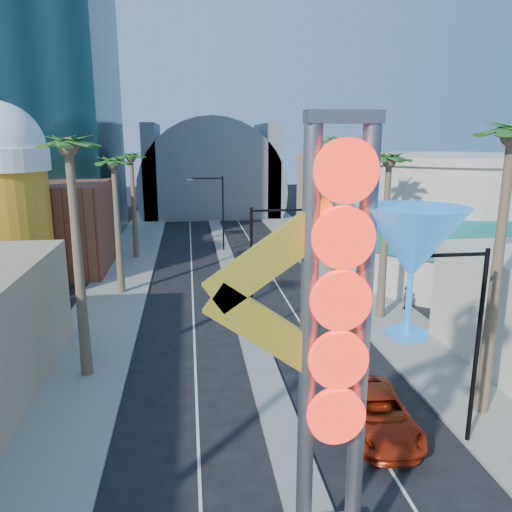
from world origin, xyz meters
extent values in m
cube|color=gray|center=(-9.50, 35.00, 0.07)|extent=(5.00, 100.00, 0.15)
cube|color=gray|center=(9.50, 35.00, 0.07)|extent=(5.00, 100.00, 0.15)
cube|color=gray|center=(0.00, 38.00, 0.07)|extent=(1.60, 84.00, 0.15)
cube|color=black|center=(-22.00, 52.00, 25.00)|extent=(20.00, 20.00, 50.00)
cube|color=brown|center=(-16.00, 38.00, 4.00)|extent=(10.00, 10.00, 8.00)
cube|color=tan|center=(16.00, 48.00, 5.00)|extent=(10.00, 20.00, 10.00)
cylinder|color=orange|center=(-17.00, 30.00, 5.00)|extent=(6.40, 6.40, 10.00)
cylinder|color=beige|center=(18.00, 30.00, 5.00)|extent=(16.00, 16.00, 10.00)
cylinder|color=teal|center=(18.00, 30.00, 5.00)|extent=(16.60, 16.60, 3.00)
cylinder|color=beige|center=(18.00, 30.00, 10.30)|extent=(16.60, 16.60, 0.60)
cylinder|color=slate|center=(0.00, 72.00, 4.00)|extent=(22.00, 16.00, 22.00)
cube|color=slate|center=(-9.00, 72.00, 7.00)|extent=(2.00, 16.00, 14.00)
cube|color=slate|center=(9.00, 72.00, 7.00)|extent=(2.00, 16.00, 14.00)
cylinder|color=slate|center=(-0.70, 3.00, 6.50)|extent=(0.44, 0.44, 12.00)
cylinder|color=slate|center=(0.70, 3.00, 6.50)|extent=(0.44, 0.44, 12.00)
cube|color=slate|center=(0.00, 3.00, 12.40)|extent=(1.80, 0.50, 0.30)
cylinder|color=red|center=(0.00, 2.65, 11.20)|extent=(1.50, 0.25, 1.50)
cylinder|color=red|center=(0.00, 2.65, 9.65)|extent=(1.50, 0.25, 1.50)
cylinder|color=red|center=(0.00, 2.65, 8.10)|extent=(1.50, 0.25, 1.50)
cylinder|color=red|center=(0.00, 2.65, 6.55)|extent=(1.50, 0.25, 1.50)
cylinder|color=red|center=(0.00, 2.65, 5.00)|extent=(1.50, 0.25, 1.50)
cube|color=yellow|center=(-1.60, 3.00, 9.20)|extent=(3.47, 0.25, 2.80)
cube|color=yellow|center=(-1.60, 3.00, 7.20)|extent=(3.47, 0.25, 2.80)
cone|color=blue|center=(1.90, 3.00, 9.40)|extent=(2.60, 2.60, 1.80)
cylinder|color=blue|center=(1.90, 3.00, 7.80)|extent=(0.16, 0.16, 1.60)
cylinder|color=blue|center=(1.90, 3.00, 7.00)|extent=(1.10, 1.10, 0.12)
cylinder|color=black|center=(0.00, 20.00, 4.00)|extent=(0.18, 0.18, 8.00)
cube|color=black|center=(1.80, 20.00, 7.80)|extent=(3.60, 0.12, 0.12)
cube|color=slate|center=(3.40, 20.00, 7.70)|extent=(0.60, 0.25, 0.18)
cylinder|color=black|center=(0.00, 44.00, 4.00)|extent=(0.18, 0.18, 8.00)
cube|color=black|center=(-1.80, 44.00, 7.80)|extent=(3.60, 0.12, 0.12)
cube|color=slate|center=(-3.40, 44.00, 7.70)|extent=(0.60, 0.25, 0.18)
cylinder|color=black|center=(7.20, 8.00, 4.00)|extent=(0.18, 0.18, 8.00)
cube|color=black|center=(5.58, 8.00, 7.80)|extent=(3.24, 0.12, 0.12)
cube|color=slate|center=(4.14, 8.00, 7.70)|extent=(0.60, 0.25, 0.18)
cylinder|color=brown|center=(-9.00, 16.00, 5.75)|extent=(0.40, 0.40, 11.50)
sphere|color=#1C4D19|center=(-9.00, 16.00, 11.50)|extent=(2.40, 2.40, 2.40)
cylinder|color=brown|center=(-9.00, 30.00, 5.00)|extent=(0.40, 0.40, 10.00)
sphere|color=#1C4D19|center=(-9.00, 30.00, 10.00)|extent=(2.40, 2.40, 2.40)
cylinder|color=brown|center=(-9.00, 42.00, 5.00)|extent=(0.40, 0.40, 10.00)
sphere|color=#1C4D19|center=(-9.00, 42.00, 10.00)|extent=(2.40, 2.40, 2.40)
cylinder|color=brown|center=(9.00, 10.00, 6.00)|extent=(0.40, 0.40, 12.00)
sphere|color=#1C4D19|center=(9.00, 10.00, 12.00)|extent=(2.40, 2.40, 2.40)
cylinder|color=brown|center=(9.00, 22.00, 5.25)|extent=(0.40, 0.40, 10.50)
sphere|color=#1C4D19|center=(9.00, 22.00, 10.50)|extent=(2.40, 2.40, 2.40)
cylinder|color=brown|center=(9.00, 34.00, 5.75)|extent=(0.40, 0.40, 11.50)
sphere|color=#1C4D19|center=(9.00, 34.00, 11.50)|extent=(2.40, 2.40, 2.40)
imported|color=#AD280D|center=(3.89, 9.33, 0.80)|extent=(3.04, 5.94, 1.60)
imported|color=gray|center=(11.38, 23.25, 0.98)|extent=(1.01, 0.94, 1.66)
camera|label=1|loc=(-3.57, -8.43, 11.94)|focal=35.00mm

